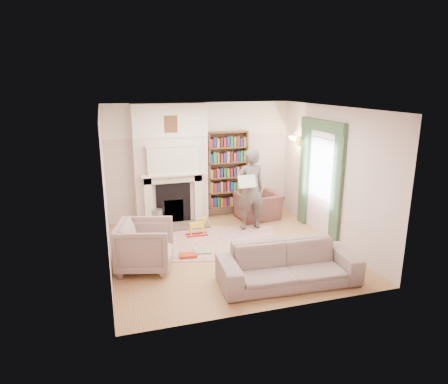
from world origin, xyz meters
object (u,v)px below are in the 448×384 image
object	(u,v)px
man_reading	(250,190)
rocking_horse	(197,227)
armchair_reading	(258,206)
paraffin_heater	(157,222)
coffee_table	(308,255)
sofa	(288,264)
bookcase	(227,170)
armchair_left	(145,246)

from	to	relation	value
man_reading	rocking_horse	distance (m)	1.46
armchair_reading	paraffin_heater	size ratio (longest dim) A/B	1.82
coffee_table	man_reading	bearing A→B (deg)	101.07
man_reading	paraffin_heater	xyz separation A→B (m)	(-2.05, 0.32, -0.66)
armchair_reading	paraffin_heater	xyz separation A→B (m)	(-2.50, -0.28, -0.05)
coffee_table	sofa	bearing A→B (deg)	-141.69
armchair_reading	rocking_horse	size ratio (longest dim) A/B	2.11
bookcase	coffee_table	bearing A→B (deg)	-80.54
sofa	coffee_table	world-z (taller)	sofa
armchair_reading	coffee_table	world-z (taller)	armchair_reading
armchair_left	rocking_horse	bearing A→B (deg)	-29.23
armchair_reading	rocking_horse	distance (m)	1.85
sofa	coffee_table	size ratio (longest dim) A/B	3.29
armchair_left	armchair_reading	bearing A→B (deg)	-41.41
sofa	bookcase	bearing A→B (deg)	92.13
sofa	rocking_horse	xyz separation A→B (m)	(-0.99, 2.51, -0.13)
sofa	man_reading	distance (m)	2.68
sofa	paraffin_heater	bearing A→B (deg)	124.70
coffee_table	rocking_horse	world-z (taller)	coffee_table
man_reading	armchair_reading	bearing A→B (deg)	-129.69
bookcase	man_reading	bearing A→B (deg)	-79.64
armchair_reading	armchair_left	distance (m)	3.53
bookcase	paraffin_heater	bearing A→B (deg)	-157.62
paraffin_heater	bookcase	bearing A→B (deg)	22.38
bookcase	sofa	size ratio (longest dim) A/B	0.80
paraffin_heater	rocking_horse	bearing A→B (deg)	-27.48
bookcase	sofa	xyz separation A→B (m)	(-0.08, -3.68, -0.84)
bookcase	armchair_left	world-z (taller)	bookcase
armchair_left	man_reading	bearing A→B (deg)	-46.49
rocking_horse	armchair_left	bearing A→B (deg)	-134.61
armchair_reading	sofa	xyz separation A→B (m)	(-0.73, -3.20, 0.01)
rocking_horse	coffee_table	bearing A→B (deg)	-52.43
armchair_reading	man_reading	bearing A→B (deg)	46.67
armchair_left	bookcase	bearing A→B (deg)	-28.25
armchair_reading	coffee_table	bearing A→B (deg)	81.24
armchair_left	rocking_horse	world-z (taller)	armchair_left
armchair_reading	armchair_left	bearing A→B (deg)	27.14
coffee_table	paraffin_heater	world-z (taller)	paraffin_heater
bookcase	man_reading	xyz separation A→B (m)	(0.20, -1.08, -0.24)
armchair_reading	armchair_left	size ratio (longest dim) A/B	1.05
man_reading	bookcase	bearing A→B (deg)	-82.46
armchair_reading	coffee_table	xyz separation A→B (m)	(-0.11, -2.75, -0.10)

